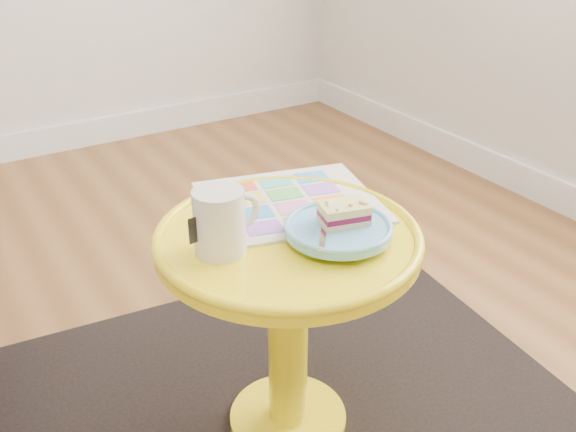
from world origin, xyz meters
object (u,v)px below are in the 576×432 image
mug (221,219)px  plate (338,230)px  newspaper (289,202)px  side_table (288,294)px

mug → plate: mug is taller
plate → mug: bearing=159.5°
plate → newspaper: bearing=89.7°
newspaper → mug: mug is taller
side_table → mug: 0.24m
plate → side_table: bearing=137.7°
side_table → mug: bearing=175.0°
side_table → newspaper: (0.07, 0.11, 0.14)m
side_table → plate: plate is taller
side_table → plate: bearing=-42.3°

